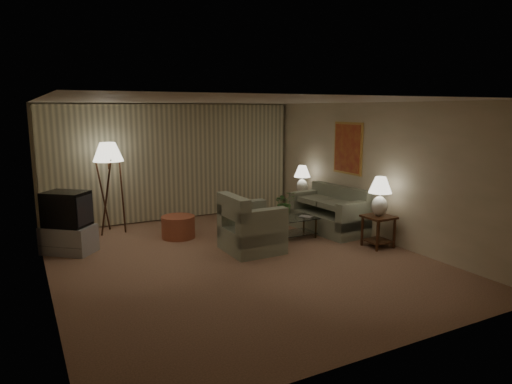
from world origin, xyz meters
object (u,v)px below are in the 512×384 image
Objects in this scene: armchair at (252,229)px; crt_tv at (67,209)px; side_table_near at (378,226)px; vase at (285,215)px; side_table_far at (302,202)px; table_lamp_near at (380,193)px; tv_cabinet at (69,239)px; table_lamp_far at (302,177)px; sofa at (328,214)px; coffee_table at (291,225)px; ottoman at (178,227)px; floor_lamp at (110,186)px.

crt_tv is at bearing 63.61° from armchair.
crt_tv is at bearing 155.71° from side_table_near.
armchair reaches higher than vase.
side_table_near is 2.60m from side_table_far.
table_lamp_near reaches higher than armchair.
tv_cabinet is (-5.20, -0.25, -0.14)m from side_table_far.
sofa is at bearing -96.84° from table_lamp_far.
side_table_near is at bearing -47.36° from coffee_table.
sofa reaches higher than vase.
armchair reaches higher than ottoman.
table_lamp_far reaches higher than sofa.
armchair is at bearing -58.09° from ottoman.
side_table_far is 0.67× the size of crt_tv.
table_lamp_near is 5.71m from crt_tv.
table_lamp_near is 0.83× the size of crt_tv.
side_table_near is at bearing -90.00° from side_table_far.
armchair is 1.74m from ottoman.
floor_lamp is at bearing 144.02° from vase.
armchair reaches higher than tv_cabinet.
armchair is 0.96× the size of coffee_table.
vase is (-1.30, 1.25, 0.09)m from side_table_near.
table_lamp_far is at bearing -10.51° from floor_lamp.
armchair is 1.51× the size of ottoman.
crt_tv is (-5.20, -0.25, 0.42)m from side_table_far.
side_table_far is at bearing 90.00° from side_table_near.
side_table_near is 0.81× the size of table_lamp_near.
armchair is 2.39m from side_table_near.
ottoman is at bearing 40.97° from tv_cabinet.
crt_tv is 2.15m from ottoman.
sofa is at bearing 96.34° from table_lamp_near.
ottoman is 2.16m from vase.
tv_cabinet is at bearing 155.71° from side_table_near.
floor_lamp reaches higher than vase.
crt_tv reaches higher than side_table_near.
tv_cabinet reaches higher than ottoman.
armchair is at bearing -161.56° from coffee_table.
armchair is 1.52× the size of table_lamp_far.
side_table_far reaches higher than vase.
side_table_near is 0.90× the size of table_lamp_far.
tv_cabinet is 4.06m from vase.
sofa reaches higher than coffee_table.
side_table_far is at bearing -10.51° from floor_lamp.
side_table_far is 0.81× the size of table_lamp_near.
tv_cabinet is (-2.98, 1.45, -0.17)m from armchair.
floor_lamp is at bearing 88.00° from tv_cabinet.
floor_lamp reaches higher than tv_cabinet.
floor_lamp reaches higher than crt_tv.
side_table_far is 0.57× the size of coffee_table.
ottoman is (-1.98, 1.11, -0.05)m from coffee_table.
table_lamp_near is at bearing -43.85° from vase.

